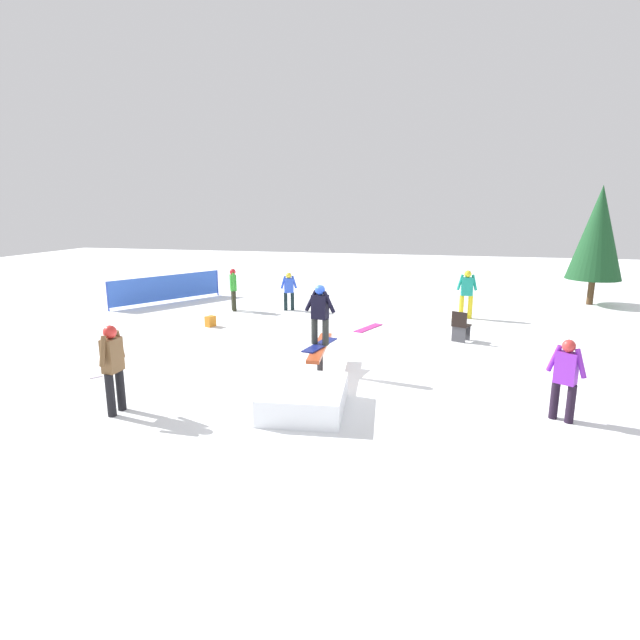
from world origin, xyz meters
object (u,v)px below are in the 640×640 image
at_px(main_rider_on_rail, 320,315).
at_px(backpack_on_snow, 210,321).
at_px(loose_snowboard_magenta, 368,328).
at_px(folding_chair, 461,327).
at_px(rail_feature, 320,350).
at_px(bystander_brown, 113,365).
at_px(bystander_purple, 565,376).
at_px(loose_snowboard_white, 87,370).
at_px(bystander_blue, 289,289).
at_px(pine_tree_near, 598,233).
at_px(bystander_teal, 467,292).
at_px(bystander_green, 233,287).

xyz_separation_m(main_rider_on_rail, backpack_on_snow, (3.63, 4.48, -1.19)).
height_order(loose_snowboard_magenta, folding_chair, folding_chair).
relative_size(rail_feature, bystander_brown, 1.40).
distance_m(bystander_purple, loose_snowboard_white, 10.24).
relative_size(bystander_blue, pine_tree_near, 0.31).
xyz_separation_m(bystander_teal, folding_chair, (-3.19, 0.28, -0.52)).
bearing_deg(rail_feature, bystander_brown, 129.12).
relative_size(bystander_blue, loose_snowboard_white, 1.00).
relative_size(bystander_purple, loose_snowboard_magenta, 1.11).
bearing_deg(bystander_green, pine_tree_near, -101.57).
height_order(loose_snowboard_white, folding_chair, folding_chair).
height_order(bystander_teal, loose_snowboard_magenta, bystander_teal).
bearing_deg(loose_snowboard_magenta, bystander_green, -84.95).
bearing_deg(bystander_teal, bystander_purple, -86.80).
height_order(bystander_green, pine_tree_near, pine_tree_near).
xyz_separation_m(bystander_blue, bystander_brown, (-9.82, 0.36, 0.15)).
relative_size(rail_feature, folding_chair, 2.66).
distance_m(bystander_green, bystander_teal, 8.30).
distance_m(folding_chair, pine_tree_near, 8.94).
relative_size(main_rider_on_rail, bystander_teal, 0.85).
height_order(bystander_blue, backpack_on_snow, bystander_blue).
bearing_deg(main_rider_on_rail, rail_feature, 0.00).
relative_size(bystander_blue, bystander_purple, 0.93).
bearing_deg(bystander_teal, bystander_blue, 175.37).
xyz_separation_m(bystander_green, bystander_brown, (-9.29, -1.61, 0.07)).
distance_m(bystander_blue, bystander_brown, 9.83).
distance_m(loose_snowboard_white, pine_tree_near, 18.24).
bearing_deg(loose_snowboard_magenta, rail_feature, 16.09).
bearing_deg(main_rider_on_rail, folding_chair, -29.87).
height_order(bystander_purple, pine_tree_near, pine_tree_near).
bearing_deg(bystander_green, loose_snowboard_white, 145.25).
distance_m(bystander_teal, backpack_on_snow, 8.65).
bearing_deg(loose_snowboard_white, bystander_blue, -71.69).
relative_size(bystander_blue, folding_chair, 1.60).
distance_m(main_rider_on_rail, bystander_brown, 4.45).
bearing_deg(loose_snowboard_magenta, pine_tree_near, 149.15).
relative_size(main_rider_on_rail, loose_snowboard_magenta, 1.04).
bearing_deg(bystander_purple, backpack_on_snow, -178.51).
height_order(rail_feature, main_rider_on_rail, main_rider_on_rail).
xyz_separation_m(main_rider_on_rail, loose_snowboard_white, (-1.10, 5.37, -1.35)).
bearing_deg(pine_tree_near, rail_feature, 141.45).
xyz_separation_m(bystander_green, loose_snowboard_white, (-7.28, 0.62, -0.86)).
xyz_separation_m(bystander_green, folding_chair, (-2.55, -8.00, -0.46)).
xyz_separation_m(bystander_brown, folding_chair, (6.74, -6.39, -0.53)).
bearing_deg(bystander_brown, main_rider_on_rail, -44.24).
relative_size(bystander_brown, loose_snowboard_white, 1.19).
relative_size(rail_feature, loose_snowboard_magenta, 1.74).
height_order(main_rider_on_rail, bystander_brown, main_rider_on_rail).
distance_m(loose_snowboard_white, folding_chair, 9.84).
bearing_deg(bystander_purple, bystander_green, 171.71).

